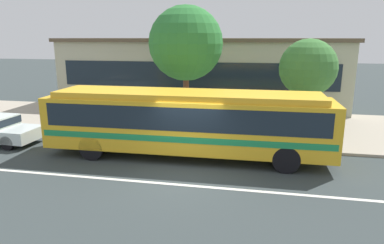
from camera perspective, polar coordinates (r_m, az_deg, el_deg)
The scene contains 8 objects.
ground_plane at distance 12.48m, azimuth -1.35°, elevation -8.85°, with size 120.00×120.00×0.00m, color #333C3D.
sidewalk_slab at distance 19.39m, azimuth 3.40°, elevation -0.39°, with size 60.00×8.00×0.12m, color #A49987.
lane_stripe_center at distance 11.76m, azimuth -2.21°, elevation -10.31°, with size 56.00×0.16×0.01m, color silver.
transit_bus at distance 13.96m, azimuth -0.84°, elevation 0.43°, with size 11.51×2.63×2.70m.
pedestrian_waiting_near_sign at distance 16.88m, azimuth 18.91°, elevation 0.37°, with size 0.45×0.45×1.68m.
street_tree_near_stop at distance 18.01m, azimuth -1.02°, elevation 12.83°, with size 3.80×3.80×6.29m.
street_tree_mid_block at distance 18.06m, azimuth 18.62°, elevation 8.42°, with size 2.81×2.81×4.65m.
station_building at distance 25.07m, azimuth 1.60°, elevation 8.26°, with size 19.65×6.52×4.75m.
Camera 1 is at (2.53, -11.24, 4.81)m, focal length 32.27 mm.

